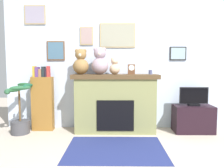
{
  "coord_description": "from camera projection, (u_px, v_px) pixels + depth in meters",
  "views": [
    {
      "loc": [
        -0.4,
        -2.45,
        1.28
      ],
      "look_at": [
        -0.44,
        1.69,
        0.92
      ],
      "focal_mm": 34.78,
      "sensor_mm": 36.0,
      "label": 1
    }
  ],
  "objects": [
    {
      "name": "tv_stand",
      "position": [
        193.0,
        119.0,
        4.15
      ],
      "size": [
        0.73,
        0.4,
        0.51
      ],
      "primitive_type": "cube",
      "color": "black",
      "rests_on": "ground_plane"
    },
    {
      "name": "teddy_bear_grey",
      "position": [
        115.0,
        67.0,
        4.11
      ],
      "size": [
        0.2,
        0.2,
        0.32
      ],
      "color": "tan",
      "rests_on": "fireplace"
    },
    {
      "name": "back_wall",
      "position": [
        133.0,
        64.0,
        4.43
      ],
      "size": [
        5.2,
        0.15,
        2.6
      ],
      "color": "silver",
      "rests_on": "ground_plane"
    },
    {
      "name": "potted_plant",
      "position": [
        20.0,
        114.0,
        4.04
      ],
      "size": [
        0.59,
        0.58,
        0.95
      ],
      "color": "#3F3F44",
      "rests_on": "ground_plane"
    },
    {
      "name": "teddy_bear_tan",
      "position": [
        81.0,
        63.0,
        4.11
      ],
      "size": [
        0.3,
        0.3,
        0.48
      ],
      "color": "olive",
      "rests_on": "fireplace"
    },
    {
      "name": "bookshelf",
      "position": [
        43.0,
        101.0,
        4.25
      ],
      "size": [
        0.41,
        0.16,
        1.26
      ],
      "color": "brown",
      "rests_on": "ground_plane"
    },
    {
      "name": "mantel_clock",
      "position": [
        131.0,
        69.0,
        4.11
      ],
      "size": [
        0.13,
        0.1,
        0.19
      ],
      "color": "brown",
      "rests_on": "fireplace"
    },
    {
      "name": "candle_jar",
      "position": [
        150.0,
        72.0,
        4.11
      ],
      "size": [
        0.07,
        0.07,
        0.08
      ],
      "primitive_type": "cylinder",
      "color": "#4C517A",
      "rests_on": "fireplace"
    },
    {
      "name": "teddy_bear_cream",
      "position": [
        100.0,
        62.0,
        4.11
      ],
      "size": [
        0.32,
        0.32,
        0.51
      ],
      "color": "#9F8996",
      "rests_on": "fireplace"
    },
    {
      "name": "television",
      "position": [
        194.0,
        97.0,
        4.11
      ],
      "size": [
        0.54,
        0.14,
        0.35
      ],
      "color": "black",
      "rests_on": "tv_stand"
    },
    {
      "name": "fireplace",
      "position": [
        115.0,
        103.0,
        4.19
      ],
      "size": [
        1.63,
        0.56,
        1.11
      ],
      "color": "olive",
      "rests_on": "ground_plane"
    },
    {
      "name": "area_rug",
      "position": [
        115.0,
        149.0,
        3.31
      ],
      "size": [
        1.5,
        1.13,
        0.01
      ],
      "primitive_type": "cube",
      "color": "navy",
      "rests_on": "ground_plane"
    }
  ]
}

